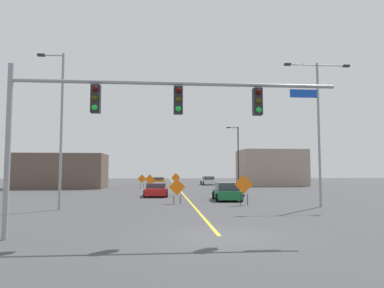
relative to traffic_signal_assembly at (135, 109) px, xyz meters
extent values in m
plane|color=#444447|center=(3.15, 0.02, -4.75)|extent=(174.85, 174.85, 0.00)
cube|color=yellow|center=(3.15, 48.59, -4.74)|extent=(0.16, 97.14, 0.01)
cylinder|color=gray|center=(-4.54, 0.02, -1.57)|extent=(0.20, 0.20, 6.35)
cylinder|color=gray|center=(1.60, 0.02, 0.99)|extent=(12.27, 0.14, 0.14)
cube|color=black|center=(-1.47, 0.02, 0.35)|extent=(0.34, 0.32, 1.05)
sphere|color=#3A0503|center=(-1.47, -0.15, 0.70)|extent=(0.22, 0.22, 0.22)
sphere|color=#3C3106|center=(-1.47, -0.15, 0.35)|extent=(0.22, 0.22, 0.22)
sphere|color=green|center=(-1.47, -0.15, 0.00)|extent=(0.22, 0.22, 0.22)
cube|color=black|center=(1.60, 0.02, 0.35)|extent=(0.34, 0.32, 1.05)
sphere|color=#3A0503|center=(1.60, -0.15, 0.70)|extent=(0.22, 0.22, 0.22)
sphere|color=#3C3106|center=(1.60, -0.15, 0.35)|extent=(0.22, 0.22, 0.22)
sphere|color=green|center=(1.60, -0.15, 0.00)|extent=(0.22, 0.22, 0.22)
cube|color=black|center=(4.67, 0.02, 0.35)|extent=(0.34, 0.32, 1.05)
sphere|color=#3A0503|center=(4.67, -0.15, 0.70)|extent=(0.22, 0.22, 0.22)
sphere|color=#3C3106|center=(4.67, -0.15, 0.35)|extent=(0.22, 0.22, 0.22)
sphere|color=green|center=(4.67, -0.15, 0.00)|extent=(0.22, 0.22, 0.22)
cube|color=#1447B7|center=(6.52, 0.02, 0.70)|extent=(1.10, 0.03, 0.32)
cylinder|color=gray|center=(-5.31, 9.26, 0.19)|extent=(0.16, 0.16, 9.87)
cylinder|color=gray|center=(-5.99, 9.26, 4.97)|extent=(1.37, 0.08, 0.08)
cube|color=#262628|center=(-6.68, 9.26, 4.97)|extent=(0.44, 0.24, 0.14)
cylinder|color=black|center=(11.35, 33.71, -0.55)|extent=(0.16, 0.16, 8.38)
cylinder|color=black|center=(10.68, 33.71, 3.49)|extent=(1.35, 0.08, 0.08)
cube|color=#262628|center=(10.00, 33.71, 3.49)|extent=(0.44, 0.24, 0.14)
cylinder|color=gray|center=(11.58, 9.60, 0.15)|extent=(0.16, 0.16, 9.79)
cylinder|color=gray|center=(10.54, 9.60, 4.90)|extent=(2.09, 0.08, 0.08)
cube|color=#262628|center=(9.49, 9.60, 4.90)|extent=(0.44, 0.24, 0.14)
cylinder|color=gray|center=(12.63, 9.60, 4.90)|extent=(2.09, 0.08, 0.08)
cube|color=#262628|center=(13.68, 9.60, 4.90)|extent=(0.44, 0.24, 0.14)
cube|color=orange|center=(3.05, 39.30, -3.42)|extent=(1.32, 0.21, 1.32)
cylinder|color=black|center=(2.80, 39.33, -4.42)|extent=(0.05, 0.05, 0.64)
cylinder|color=black|center=(3.31, 39.26, -4.42)|extent=(0.05, 0.05, 0.64)
cube|color=orange|center=(-1.72, 34.52, -3.48)|extent=(1.16, 0.24, 1.17)
cylinder|color=black|center=(-1.94, 34.48, -4.42)|extent=(0.05, 0.05, 0.66)
cylinder|color=black|center=(-1.50, 34.56, -4.42)|extent=(0.05, 0.05, 0.66)
cube|color=orange|center=(6.73, 11.16, -3.30)|extent=(1.36, 0.14, 1.36)
cylinder|color=black|center=(6.47, 11.14, -4.37)|extent=(0.05, 0.05, 0.75)
cylinder|color=black|center=(7.00, 11.18, -4.37)|extent=(0.05, 0.05, 0.75)
cube|color=orange|center=(2.10, 12.58, -3.54)|extent=(1.22, 0.12, 1.22)
cylinder|color=black|center=(1.87, 12.57, -4.45)|extent=(0.05, 0.05, 0.58)
cylinder|color=black|center=(2.34, 12.59, -4.45)|extent=(0.05, 0.05, 0.58)
cube|color=orange|center=(-0.41, 27.39, -3.39)|extent=(1.18, 0.17, 1.18)
cylinder|color=black|center=(-0.64, 27.42, -4.37)|extent=(0.05, 0.05, 0.75)
cylinder|color=black|center=(-0.18, 27.37, -4.37)|extent=(0.05, 0.05, 0.75)
cube|color=#B7BABF|center=(7.59, 20.81, -4.30)|extent=(2.02, 4.62, 0.57)
cube|color=#333D47|center=(7.60, 20.59, -3.76)|extent=(1.73, 2.30, 0.51)
cylinder|color=black|center=(8.42, 22.44, -4.43)|extent=(0.25, 0.65, 0.64)
cylinder|color=black|center=(6.61, 22.35, -4.43)|extent=(0.25, 0.65, 0.64)
cylinder|color=black|center=(8.57, 19.27, -4.43)|extent=(0.25, 0.65, 0.64)
cylinder|color=black|center=(6.77, 19.18, -4.43)|extent=(0.25, 0.65, 0.64)
cube|color=#196B38|center=(6.27, 15.19, -4.26)|extent=(2.07, 4.25, 0.65)
cube|color=#333D47|center=(6.26, 14.99, -3.62)|extent=(1.80, 2.54, 0.64)
cylinder|color=black|center=(7.28, 16.60, -4.43)|extent=(0.25, 0.65, 0.64)
cylinder|color=black|center=(5.41, 16.69, -4.43)|extent=(0.25, 0.65, 0.64)
cylinder|color=black|center=(7.13, 13.69, -4.43)|extent=(0.25, 0.65, 0.64)
cylinder|color=black|center=(5.27, 13.79, -4.43)|extent=(0.25, 0.65, 0.64)
cube|color=red|center=(0.45, 20.05, -4.28)|extent=(1.98, 4.55, 0.61)
cube|color=#333D47|center=(0.45, 20.28, -3.74)|extent=(1.77, 2.69, 0.46)
cylinder|color=black|center=(-0.54, 18.47, -4.43)|extent=(0.22, 0.64, 0.64)
cylinder|color=black|center=(1.41, 18.46, -4.43)|extent=(0.22, 0.64, 0.64)
cylinder|color=black|center=(-0.51, 21.65, -4.43)|extent=(0.22, 0.64, 0.64)
cylinder|color=black|center=(1.44, 21.63, -4.43)|extent=(0.22, 0.64, 0.64)
cube|color=orange|center=(0.42, 41.88, -4.25)|extent=(2.01, 4.62, 0.67)
cube|color=#333D47|center=(0.41, 42.11, -3.68)|extent=(1.73, 2.14, 0.46)
cylinder|color=black|center=(-0.43, 40.25, -4.43)|extent=(0.24, 0.65, 0.64)
cylinder|color=black|center=(1.40, 40.33, -4.43)|extent=(0.24, 0.65, 0.64)
cylinder|color=black|center=(-0.56, 43.44, -4.43)|extent=(0.24, 0.65, 0.64)
cylinder|color=black|center=(1.28, 43.51, -4.43)|extent=(0.24, 0.65, 0.64)
cube|color=white|center=(8.52, 43.87, -4.25)|extent=(2.00, 4.09, 0.67)
cube|color=#333D47|center=(8.52, 43.67, -3.64)|extent=(1.75, 1.91, 0.55)
cylinder|color=black|center=(9.43, 45.31, -4.43)|extent=(0.24, 0.65, 0.64)
cylinder|color=black|center=(7.54, 45.26, -4.43)|extent=(0.24, 0.65, 0.64)
cylinder|color=black|center=(9.50, 42.48, -4.43)|extent=(0.24, 0.65, 0.64)
cylinder|color=black|center=(7.61, 42.43, -4.43)|extent=(0.24, 0.65, 0.64)
cube|color=brown|center=(-12.36, 35.02, -2.44)|extent=(11.31, 6.08, 4.61)
cube|color=gray|center=(18.19, 40.93, -1.96)|extent=(9.77, 7.35, 5.58)
camera|label=1|loc=(1.01, -12.99, -2.28)|focal=32.52mm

